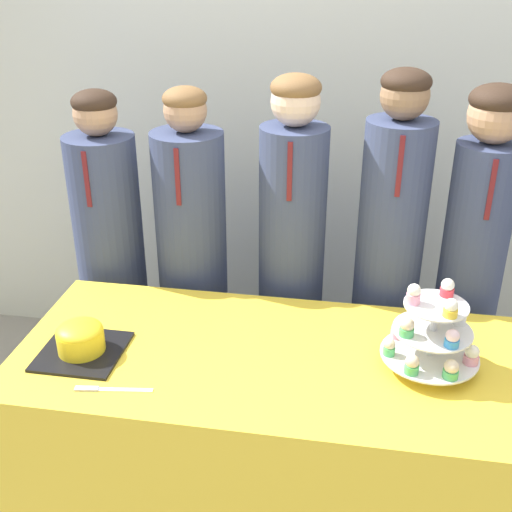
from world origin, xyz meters
name	(u,v)px	position (x,y,z in m)	size (l,w,h in m)	color
wall_back	(310,95)	(0.00, 1.64, 1.35)	(9.00, 0.06, 2.70)	silver
table	(267,445)	(0.00, 0.38, 0.39)	(1.67, 0.76, 0.77)	yellow
round_cake	(81,339)	(-0.61, 0.29, 0.82)	(0.27, 0.27, 0.11)	black
cake_knife	(101,389)	(-0.47, 0.11, 0.77)	(0.24, 0.05, 0.01)	silver
cupcake_stand	(433,333)	(0.51, 0.40, 0.90)	(0.31, 0.31, 0.29)	silver
student_0	(113,272)	(-0.77, 0.96, 0.71)	(0.29, 0.29, 1.49)	#384266
student_1	(193,277)	(-0.41, 0.96, 0.72)	(0.29, 0.29, 1.51)	#384266
student_2	(291,275)	(0.01, 0.96, 0.76)	(0.26, 0.27, 1.57)	#384266
student_3	(386,280)	(0.39, 0.96, 0.78)	(0.26, 0.26, 1.60)	#384266
student_4	(468,284)	(0.70, 0.96, 0.78)	(0.24, 0.25, 1.56)	#384266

